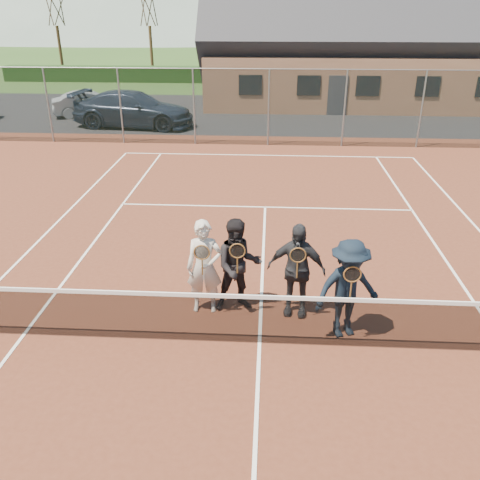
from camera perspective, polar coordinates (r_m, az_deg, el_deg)
The scene contains 14 objects.
ground at distance 27.61m, azimuth 3.28°, elevation 13.89°, with size 220.00×220.00×0.00m, color #284619.
court_surface at distance 8.83m, azimuth 2.21°, elevation -11.53°, with size 30.00×30.00×0.02m, color #562819.
tarmac_carpark at distance 27.91m, azimuth -5.21°, elevation 13.96°, with size 40.00×12.00×0.01m, color black.
hedge_row at distance 39.39m, azimuth 3.45°, elevation 18.00°, with size 40.00×1.20×1.10m, color black.
car_b at distance 28.22m, azimuth -16.45°, elevation 14.48°, with size 1.32×3.77×1.24m, color #92969A.
car_c at distance 25.06m, azimuth -11.87°, elevation 14.18°, with size 2.28×5.60×1.63m, color #1C2538.
court_markings at distance 8.82m, azimuth 2.21°, elevation -11.45°, with size 11.03×23.83×0.01m.
tennis_net at distance 8.53m, azimuth 2.27°, elevation -8.67°, with size 11.68×0.08×1.10m.
perimeter_fence at distance 20.94m, azimuth 3.23°, elevation 14.61°, with size 30.07×0.07×3.02m.
clubhouse at distance 31.38m, azimuth 11.44°, elevation 22.15°, with size 15.60×8.20×7.70m.
player_a at distance 9.26m, azimuth -4.02°, elevation -3.04°, with size 0.68×0.51×1.80m.
player_b at distance 9.30m, azimuth -0.19°, elevation -2.87°, with size 1.00×0.85×1.80m.
player_c at distance 9.21m, azimuth 6.33°, elevation -3.34°, with size 1.11×0.60×1.80m.
player_d at distance 8.74m, azimuth 12.01°, elevation -5.42°, with size 1.31×1.00×1.80m.
Camera 1 is at (0.09, -7.11, 5.25)m, focal length 38.00 mm.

